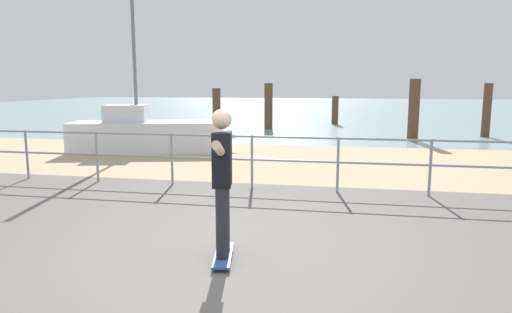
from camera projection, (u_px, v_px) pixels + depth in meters
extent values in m
cube|color=#605B56|center=(194.00, 302.00, 4.24)|extent=(24.00, 10.00, 0.04)
cube|color=tan|center=(292.00, 161.00, 12.00)|extent=(24.00, 6.00, 0.04)
cube|color=#849EA3|center=(329.00, 108.00, 39.15)|extent=(72.00, 50.00, 0.04)
cylinder|color=gray|center=(27.00, 155.00, 9.61)|extent=(0.05, 0.05, 1.05)
cylinder|color=gray|center=(97.00, 157.00, 9.30)|extent=(0.05, 0.05, 1.05)
cylinder|color=gray|center=(172.00, 160.00, 9.00)|extent=(0.05, 0.05, 1.05)
cylinder|color=gray|center=(252.00, 162.00, 8.69)|extent=(0.05, 0.05, 1.05)
cylinder|color=gray|center=(338.00, 165.00, 8.39)|extent=(0.05, 0.05, 1.05)
cylinder|color=gray|center=(430.00, 168.00, 8.09)|extent=(0.05, 0.05, 1.05)
cylinder|color=gray|center=(211.00, 136.00, 8.77)|extent=(11.31, 0.04, 0.04)
cylinder|color=gray|center=(211.00, 158.00, 8.84)|extent=(11.31, 0.04, 0.04)
cube|color=silver|center=(148.00, 137.00, 13.53)|extent=(4.61, 2.44, 0.90)
cone|color=silver|center=(222.00, 136.00, 13.66)|extent=(1.25, 1.01, 0.77)
cylinder|color=slate|center=(134.00, 51.00, 13.13)|extent=(0.10, 0.10, 4.08)
cube|color=silver|center=(126.00, 113.00, 13.39)|extent=(1.38, 1.17, 0.50)
cube|color=#334C8C|center=(223.00, 255.00, 5.21)|extent=(0.35, 0.82, 0.02)
cylinder|color=silver|center=(229.00, 268.00, 4.94)|extent=(0.04, 0.06, 0.06)
cylinder|color=silver|center=(214.00, 268.00, 4.94)|extent=(0.04, 0.06, 0.06)
cylinder|color=silver|center=(232.00, 250.00, 5.49)|extent=(0.04, 0.06, 0.06)
cylinder|color=silver|center=(218.00, 250.00, 5.49)|extent=(0.04, 0.06, 0.06)
cylinder|color=#26262B|center=(222.00, 223.00, 5.02)|extent=(0.14, 0.14, 0.80)
cylinder|color=#26262B|center=(224.00, 217.00, 5.26)|extent=(0.14, 0.14, 0.80)
cube|color=black|center=(222.00, 159.00, 5.03)|extent=(0.26, 0.39, 0.60)
sphere|color=beige|center=(222.00, 119.00, 4.96)|extent=(0.22, 0.22, 0.22)
cylinder|color=beige|center=(218.00, 149.00, 4.56)|extent=(0.19, 0.56, 0.23)
cylinder|color=beige|center=(225.00, 138.00, 5.45)|extent=(0.19, 0.56, 0.23)
cylinder|color=#513826|center=(217.00, 107.00, 22.40)|extent=(0.40, 0.40, 1.80)
cylinder|color=#513826|center=(268.00, 106.00, 20.25)|extent=(0.37, 0.37, 2.04)
cylinder|color=#513826|center=(335.00, 110.00, 22.74)|extent=(0.33, 0.33, 1.42)
cylinder|color=#513826|center=(414.00, 110.00, 16.03)|extent=(0.38, 0.38, 2.18)
cylinder|color=#513826|center=(487.00, 110.00, 17.14)|extent=(0.31, 0.31, 2.03)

